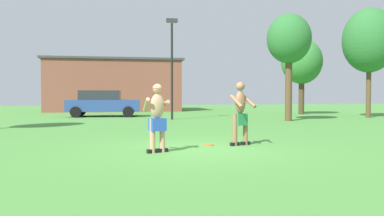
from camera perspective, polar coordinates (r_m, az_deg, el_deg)
ground_plane at (r=10.03m, az=0.60°, el=-5.89°), size 80.00×80.00×0.00m
player_with_cap at (r=9.46m, az=-4.95°, el=-1.00°), size 0.61×0.71×1.62m
player_in_green at (r=10.82m, az=6.87°, el=-0.58°), size 0.68×0.71×1.70m
frisbee at (r=10.84m, az=2.40°, el=-5.22°), size 0.27×0.27×0.03m
car_blue_mid_lot at (r=24.93m, az=-12.52°, el=0.70°), size 4.43×2.30×1.58m
lamp_post at (r=21.65m, az=-2.86°, el=7.17°), size 0.60×0.24×5.37m
outbuilding_behind_lot at (r=33.69m, az=-11.03°, el=3.17°), size 10.74×6.34×4.14m
tree_left_field at (r=25.58m, az=23.80°, el=8.72°), size 3.01×3.01×6.31m
tree_right_field at (r=21.20m, az=13.57°, el=9.33°), size 2.23×2.23×5.43m
tree_behind_players at (r=28.19m, az=15.27°, el=6.31°), size 2.74×2.74×5.07m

